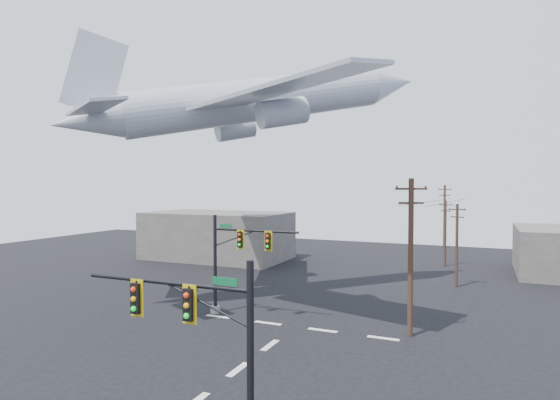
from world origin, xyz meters
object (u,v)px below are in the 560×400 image
at_px(airliner, 258,101).
at_px(utility_pole_c, 445,232).
at_px(signal_mast_far, 232,262).
at_px(utility_pole_a, 411,254).
at_px(utility_pole_b, 457,244).
at_px(utility_pole_d, 444,215).
at_px(signal_mast_near, 211,353).

bearing_deg(airliner, utility_pole_c, 12.70).
bearing_deg(signal_mast_far, utility_pole_c, 65.17).
distance_m(utility_pole_a, utility_pole_c, 27.59).
bearing_deg(utility_pole_b, airliner, -125.02).
bearing_deg(airliner, utility_pole_b, -9.65).
bearing_deg(utility_pole_c, utility_pole_b, -57.14).
height_order(utility_pole_a, utility_pole_d, utility_pole_a).
relative_size(signal_mast_far, utility_pole_b, 0.94).
xyz_separation_m(utility_pole_a, utility_pole_b, (1.97, 16.36, -1.17)).
bearing_deg(utility_pole_a, utility_pole_b, 61.49).
height_order(utility_pole_b, airliner, airliner).
xyz_separation_m(signal_mast_near, utility_pole_a, (4.40, 16.68, 1.39)).
bearing_deg(utility_pole_a, signal_mast_near, -126.43).
distance_m(signal_mast_near, utility_pole_d, 61.17).
distance_m(utility_pole_a, airliner, 18.05).
xyz_separation_m(utility_pole_c, utility_pole_d, (-1.31, 16.83, 0.91)).
xyz_separation_m(utility_pole_b, utility_pole_d, (-3.12, 28.03, 0.89)).
bearing_deg(utility_pole_c, airliner, -96.73).
bearing_deg(utility_pole_a, utility_pole_c, 68.02).
xyz_separation_m(utility_pole_d, airliner, (-12.02, -39.54, 11.63)).
distance_m(utility_pole_c, utility_pole_d, 16.91).
height_order(signal_mast_near, utility_pole_d, utility_pole_d).
bearing_deg(utility_pole_a, airliner, 138.13).
distance_m(signal_mast_far, airliner, 13.68).
relative_size(utility_pole_c, utility_pole_d, 0.82).
bearing_deg(utility_pole_c, utility_pole_a, -66.64).
height_order(utility_pole_a, airliner, airliner).
xyz_separation_m(signal_mast_near, utility_pole_b, (6.37, 33.04, 0.22)).
xyz_separation_m(signal_mast_near, utility_pole_d, (3.24, 61.07, 1.11)).
xyz_separation_m(utility_pole_a, utility_pole_d, (-1.16, 44.39, -0.28)).
distance_m(signal_mast_far, utility_pole_a, 12.83).
height_order(signal_mast_near, utility_pole_a, utility_pole_a).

